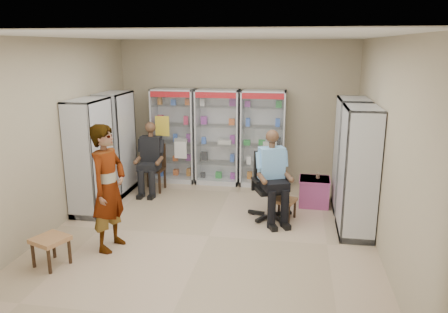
% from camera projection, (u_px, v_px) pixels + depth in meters
% --- Properties ---
extents(floor, '(6.00, 6.00, 0.00)m').
position_uv_depth(floor, '(209.00, 236.00, 6.78)').
color(floor, tan).
rests_on(floor, ground).
extents(room_shell, '(5.02, 6.02, 3.01)m').
position_uv_depth(room_shell, '(208.00, 110.00, 6.30)').
color(room_shell, tan).
rests_on(room_shell, ground).
extents(cabinet_back_left, '(0.90, 0.50, 2.00)m').
position_uv_depth(cabinet_back_left, '(174.00, 136.00, 9.35)').
color(cabinet_back_left, '#9FA1A6').
rests_on(cabinet_back_left, floor).
extents(cabinet_back_mid, '(0.90, 0.50, 2.00)m').
position_uv_depth(cabinet_back_mid, '(218.00, 137.00, 9.20)').
color(cabinet_back_mid, '#A9AAB0').
rests_on(cabinet_back_mid, floor).
extents(cabinet_back_right, '(0.90, 0.50, 2.00)m').
position_uv_depth(cabinet_back_right, '(263.00, 139.00, 9.05)').
color(cabinet_back_right, '#A7A8AE').
rests_on(cabinet_back_right, floor).
extents(cabinet_right_far, '(0.90, 0.50, 2.00)m').
position_uv_depth(cabinet_right_far, '(350.00, 155.00, 7.71)').
color(cabinet_right_far, '#BABCC2').
rests_on(cabinet_right_far, floor).
extents(cabinet_right_near, '(0.90, 0.50, 2.00)m').
position_uv_depth(cabinet_right_near, '(358.00, 172.00, 6.66)').
color(cabinet_right_near, silver).
rests_on(cabinet_right_near, floor).
extents(cabinet_left_far, '(0.90, 0.50, 2.00)m').
position_uv_depth(cabinet_left_far, '(116.00, 143.00, 8.61)').
color(cabinet_left_far, '#B0B1B7').
rests_on(cabinet_left_far, floor).
extents(cabinet_left_near, '(0.90, 0.50, 2.00)m').
position_uv_depth(cabinet_left_near, '(90.00, 157.00, 7.56)').
color(cabinet_left_near, silver).
rests_on(cabinet_left_near, floor).
extents(wooden_chair, '(0.42, 0.42, 0.94)m').
position_uv_depth(wooden_chair, '(153.00, 168.00, 8.82)').
color(wooden_chair, black).
rests_on(wooden_chair, floor).
extents(seated_customer, '(0.44, 0.60, 1.34)m').
position_uv_depth(seated_customer, '(152.00, 159.00, 8.73)').
color(seated_customer, black).
rests_on(seated_customer, floor).
extents(office_chair, '(0.81, 0.81, 1.14)m').
position_uv_depth(office_chair, '(271.00, 186.00, 7.40)').
color(office_chair, black).
rests_on(office_chair, floor).
extents(seated_shopkeeper, '(0.70, 0.79, 1.45)m').
position_uv_depth(seated_shopkeeper, '(271.00, 178.00, 7.31)').
color(seated_shopkeeper, '#71A3DF').
rests_on(seated_shopkeeper, floor).
extents(pink_trunk, '(0.55, 0.53, 0.51)m').
position_uv_depth(pink_trunk, '(314.00, 192.00, 8.05)').
color(pink_trunk, '#B34796').
rests_on(pink_trunk, floor).
extents(tea_glass, '(0.07, 0.07, 0.10)m').
position_uv_depth(tea_glass, '(318.00, 176.00, 8.00)').
color(tea_glass, '#501806').
rests_on(tea_glass, pink_trunk).
extents(woven_stool_a, '(0.46, 0.46, 0.36)m').
position_uv_depth(woven_stool_a, '(284.00, 209.00, 7.42)').
color(woven_stool_a, olive).
rests_on(woven_stool_a, floor).
extents(woven_stool_b, '(0.53, 0.53, 0.41)m').
position_uv_depth(woven_stool_b, '(51.00, 251.00, 5.84)').
color(woven_stool_b, '#9D7642').
rests_on(woven_stool_b, floor).
extents(standing_man, '(0.55, 0.74, 1.83)m').
position_uv_depth(standing_man, '(108.00, 188.00, 6.19)').
color(standing_man, '#9A9A9D').
rests_on(standing_man, floor).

